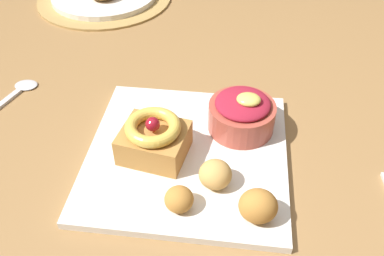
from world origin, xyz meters
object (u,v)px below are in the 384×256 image
(fritter_middle, at_px, (262,206))
(fritter_back, at_px, (183,200))
(berry_ramekin, at_px, (245,114))
(cake_slice, at_px, (157,139))
(fritter_front, at_px, (219,175))
(spoon, at_px, (18,94))
(front_plate, at_px, (190,155))

(fritter_middle, xyz_separation_m, fritter_back, (-0.10, 0.00, -0.01))
(berry_ramekin, bearing_deg, cake_slice, -149.62)
(fritter_front, bearing_deg, spoon, 154.93)
(front_plate, bearing_deg, cake_slice, -168.70)
(cake_slice, bearing_deg, spoon, 155.73)
(fritter_front, bearing_deg, front_plate, 128.55)
(cake_slice, relative_size, fritter_front, 2.32)
(fritter_middle, height_order, spoon, fritter_middle)
(cake_slice, xyz_separation_m, fritter_back, (0.05, -0.09, -0.01))
(fritter_front, relative_size, fritter_back, 1.19)
(berry_ramekin, distance_m, fritter_front, 0.12)
(fritter_back, bearing_deg, cake_slice, 118.14)
(fritter_back, relative_size, spoon, 0.30)
(fritter_front, height_order, fritter_middle, fritter_middle)
(fritter_front, bearing_deg, fritter_middle, -40.03)
(fritter_middle, distance_m, fritter_back, 0.10)
(fritter_back, bearing_deg, fritter_middle, -1.68)
(front_plate, distance_m, fritter_middle, 0.15)
(berry_ramekin, bearing_deg, fritter_back, -113.98)
(front_plate, height_order, fritter_middle, fritter_middle)
(fritter_back, bearing_deg, front_plate, 91.69)
(front_plate, relative_size, cake_slice, 2.80)
(fritter_front, bearing_deg, cake_slice, 152.57)
(cake_slice, bearing_deg, fritter_middle, -32.69)
(front_plate, relative_size, berry_ramekin, 2.85)
(cake_slice, distance_m, berry_ramekin, 0.14)
(spoon, bearing_deg, cake_slice, -96.54)
(front_plate, bearing_deg, fritter_front, -51.45)
(fritter_front, bearing_deg, berry_ramekin, 75.60)
(berry_ramekin, bearing_deg, fritter_middle, -81.12)
(cake_slice, relative_size, berry_ramekin, 1.02)
(fritter_middle, bearing_deg, cake_slice, 147.31)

